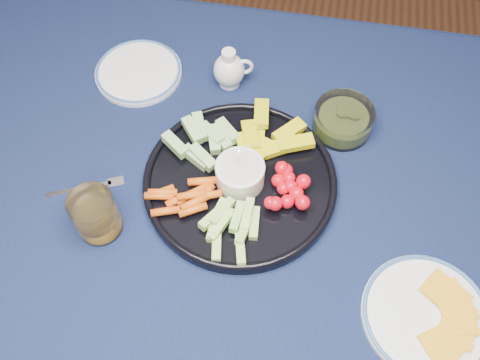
% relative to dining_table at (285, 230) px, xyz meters
% --- Properties ---
extents(dining_table, '(1.67, 1.07, 0.75)m').
position_rel_dining_table_xyz_m(dining_table, '(0.00, 0.00, 0.00)').
color(dining_table, '#4B2B19').
rests_on(dining_table, ground).
extents(crudite_platter, '(0.37, 0.37, 0.12)m').
position_rel_dining_table_xyz_m(crudite_platter, '(-0.10, 0.04, 0.11)').
color(crudite_platter, black).
rests_on(crudite_platter, dining_table).
extents(creamer_pitcher, '(0.08, 0.07, 0.09)m').
position_rel_dining_table_xyz_m(creamer_pitcher, '(-0.17, 0.29, 0.13)').
color(creamer_pitcher, white).
rests_on(creamer_pitcher, dining_table).
extents(pickle_bowl, '(0.12, 0.12, 0.06)m').
position_rel_dining_table_xyz_m(pickle_bowl, '(0.08, 0.21, 0.11)').
color(pickle_bowl, silver).
rests_on(pickle_bowl, dining_table).
extents(cheese_plate, '(0.22, 0.22, 0.03)m').
position_rel_dining_table_xyz_m(cheese_plate, '(0.25, -0.16, 0.10)').
color(cheese_plate, white).
rests_on(cheese_plate, dining_table).
extents(juice_tumbler, '(0.08, 0.08, 0.10)m').
position_rel_dining_table_xyz_m(juice_tumbler, '(-0.33, -0.10, 0.13)').
color(juice_tumbler, silver).
rests_on(juice_tumbler, dining_table).
extents(fork_left, '(0.14, 0.07, 0.00)m').
position_rel_dining_table_xyz_m(fork_left, '(-0.38, -0.02, 0.09)').
color(fork_left, white).
rests_on(fork_left, dining_table).
extents(fork_right, '(0.12, 0.15, 0.00)m').
position_rel_dining_table_xyz_m(fork_right, '(0.22, -0.23, 0.09)').
color(fork_right, white).
rests_on(fork_right, dining_table).
extents(side_plate_extra, '(0.19, 0.19, 0.02)m').
position_rel_dining_table_xyz_m(side_plate_extra, '(-0.37, 0.28, 0.10)').
color(side_plate_extra, white).
rests_on(side_plate_extra, dining_table).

